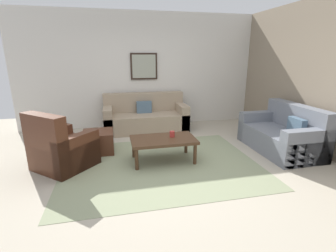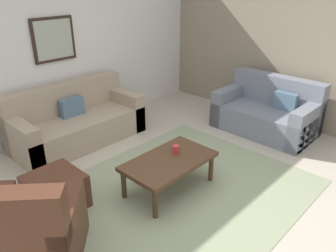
{
  "view_description": "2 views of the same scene",
  "coord_description": "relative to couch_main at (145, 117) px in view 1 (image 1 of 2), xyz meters",
  "views": [
    {
      "loc": [
        -0.73,
        -3.77,
        1.79
      ],
      "look_at": [
        0.15,
        0.13,
        0.63
      ],
      "focal_mm": 26.41,
      "sensor_mm": 36.0,
      "label": 1
    },
    {
      "loc": [
        -2.38,
        -2.17,
        2.39
      ],
      "look_at": [
        0.24,
        0.32,
        0.73
      ],
      "focal_mm": 35.39,
      "sensor_mm": 36.0,
      "label": 2
    }
  ],
  "objects": [
    {
      "name": "cup",
      "position": [
        0.22,
        -1.92,
        0.16
      ],
      "size": [
        0.09,
        0.09,
        0.1
      ],
      "primitive_type": "cylinder",
      "color": "#B2332D",
      "rests_on": "coffee_table"
    },
    {
      "name": "couch_main",
      "position": [
        0.0,
        0.0,
        0.0
      ],
      "size": [
        1.97,
        0.87,
        0.88
      ],
      "color": "gray",
      "rests_on": "ground_plane"
    },
    {
      "name": "rear_partition",
      "position": [
        -0.02,
        0.49,
        1.1
      ],
      "size": [
        6.0,
        0.12,
        2.8
      ],
      "primitive_type": "cube",
      "color": "silver",
      "rests_on": "ground_plane"
    },
    {
      "name": "ground_plane",
      "position": [
        -0.02,
        -2.11,
        -0.3
      ],
      "size": [
        8.0,
        8.0,
        0.0
      ],
      "primitive_type": "plane",
      "color": "#B2A893"
    },
    {
      "name": "ottoman",
      "position": [
        -1.07,
        -1.29,
        -0.1
      ],
      "size": [
        0.56,
        0.56,
        0.4
      ],
      "primitive_type": "cube",
      "color": "#4C2819",
      "rests_on": "ground_plane"
    },
    {
      "name": "stone_feature_panel",
      "position": [
        2.98,
        -2.11,
        1.1
      ],
      "size": [
        0.12,
        5.2,
        2.8
      ],
      "primitive_type": "cube",
      "color": "gray",
      "rests_on": "ground_plane"
    },
    {
      "name": "area_rug",
      "position": [
        -0.02,
        -2.11,
        -0.29
      ],
      "size": [
        3.22,
        2.5,
        0.01
      ],
      "primitive_type": "cube",
      "color": "gray",
      "rests_on": "ground_plane"
    },
    {
      "name": "couch_loveseat",
      "position": [
        2.42,
        -1.98,
        -0.0
      ],
      "size": [
        0.91,
        1.56,
        0.88
      ],
      "color": "slate",
      "rests_on": "ground_plane"
    },
    {
      "name": "armchair_leather",
      "position": [
        -1.63,
        -1.9,
        0.01
      ],
      "size": [
        1.13,
        1.13,
        0.95
      ],
      "color": "#4C2819",
      "rests_on": "ground_plane"
    },
    {
      "name": "framed_artwork",
      "position": [
        0.05,
        0.4,
        1.21
      ],
      "size": [
        0.66,
        0.04,
        0.64
      ],
      "color": "black"
    },
    {
      "name": "coffee_table",
      "position": [
        0.05,
        -1.96,
        0.06
      ],
      "size": [
        1.1,
        0.64,
        0.41
      ],
      "color": "#472D1C",
      "rests_on": "ground_plane"
    }
  ]
}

